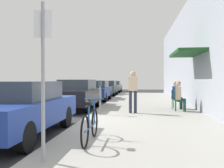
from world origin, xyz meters
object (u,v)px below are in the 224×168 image
at_px(seated_patron_0, 180,95).
at_px(pedestrian_standing, 133,88).
at_px(parked_car_0, 20,108).
at_px(parked_car_2, 96,90).
at_px(cafe_chair_1, 175,98).
at_px(parked_car_3, 107,88).
at_px(cafe_chair_0, 178,99).
at_px(parked_car_1, 77,94).
at_px(bicycle_0, 90,125).
at_px(seated_patron_1, 177,94).
at_px(parked_car_4, 114,86).
at_px(parking_meter, 100,95).
at_px(street_sign, 43,69).

distance_m(seated_patron_0, pedestrian_standing, 2.17).
bearing_deg(parked_car_0, parked_car_2, 90.00).
bearing_deg(seated_patron_0, cafe_chair_1, 93.62).
relative_size(parked_car_3, cafe_chair_1, 5.06).
xyz_separation_m(parked_car_2, cafe_chair_0, (4.72, -6.68, -0.11)).
distance_m(seated_patron_0, cafe_chair_1, 0.92).
distance_m(parked_car_1, cafe_chair_1, 4.74).
bearing_deg(parked_car_3, parked_car_0, -90.00).
distance_m(parked_car_0, bicycle_0, 2.21).
bearing_deg(seated_patron_0, seated_patron_1, 89.97).
distance_m(parked_car_4, seated_patron_1, 18.47).
bearing_deg(cafe_chair_0, parked_car_4, 104.17).
distance_m(parked_car_1, parked_car_4, 17.56).
height_order(parked_car_2, parking_meter, parking_meter).
bearing_deg(pedestrian_standing, parked_car_1, 144.64).
bearing_deg(seated_patron_1, parked_car_0, -130.40).
xyz_separation_m(parked_car_0, parking_meter, (1.55, 3.37, 0.15)).
distance_m(parked_car_3, parking_meter, 14.29).
bearing_deg(parked_car_0, pedestrian_standing, 54.43).
relative_size(cafe_chair_0, seated_patron_0, 0.67).
xyz_separation_m(parked_car_2, parking_meter, (1.55, -8.06, 0.16)).
xyz_separation_m(parked_car_2, bicycle_0, (2.01, -12.31, -0.25)).
xyz_separation_m(parked_car_4, cafe_chair_1, (4.73, -17.83, -0.08)).
xyz_separation_m(parked_car_1, parked_car_3, (-0.00, 11.67, -0.04)).
relative_size(seated_patron_1, pedestrian_standing, 0.76).
bearing_deg(pedestrian_standing, parked_car_2, 110.46).
bearing_deg(parked_car_0, seated_patron_0, 44.74).
bearing_deg(seated_patron_1, parked_car_3, 111.81).
distance_m(street_sign, seated_patron_1, 8.53).
height_order(parked_car_2, street_sign, street_sign).
xyz_separation_m(parked_car_1, seated_patron_0, (4.78, -1.17, 0.06)).
xyz_separation_m(cafe_chair_0, cafe_chair_1, (0.00, 0.89, 0.00)).
height_order(parked_car_1, cafe_chair_1, parked_car_1).
height_order(parked_car_0, bicycle_0, parked_car_0).
bearing_deg(street_sign, bicycle_0, 68.92).
bearing_deg(street_sign, parking_meter, 89.49).
height_order(parked_car_2, bicycle_0, parked_car_2).
bearing_deg(parked_car_0, street_sign, -55.82).
bearing_deg(street_sign, cafe_chair_1, 67.65).
bearing_deg(pedestrian_standing, seated_patron_0, 22.52).
height_order(seated_patron_1, pedestrian_standing, pedestrian_standing).
bearing_deg(seated_patron_0, street_sign, -115.29).
bearing_deg(parked_car_3, pedestrian_standing, -78.40).
xyz_separation_m(parked_car_4, seated_patron_0, (4.78, -18.73, 0.11)).
bearing_deg(seated_patron_0, parked_car_2, 125.56).
bearing_deg(parking_meter, parked_car_0, -114.68).
bearing_deg(seated_patron_0, cafe_chair_0, 168.20).
height_order(parked_car_4, cafe_chair_1, parked_car_4).
distance_m(parked_car_1, parking_meter, 2.97).
relative_size(parked_car_4, cafe_chair_1, 5.06).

